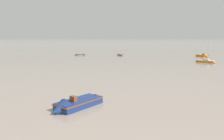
% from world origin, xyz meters
% --- Properties ---
extents(motorboat_moored_0, '(3.46, 5.73, 1.86)m').
position_xyz_m(motorboat_moored_0, '(25.35, 73.12, 0.26)').
color(motorboat_moored_0, orange).
rests_on(motorboat_moored_0, ground).
extents(motorboat_moored_1, '(5.49, 6.37, 2.16)m').
position_xyz_m(motorboat_moored_1, '(-9.70, 13.76, 0.30)').
color(motorboat_moored_1, navy).
rests_on(motorboat_moored_1, ground).
extents(rowboat_moored_1, '(4.20, 2.22, 0.63)m').
position_xyz_m(rowboat_moored_1, '(-19.98, 79.00, 0.17)').
color(rowboat_moored_1, gray).
rests_on(rowboat_moored_1, ground).
extents(sailboat_moored_1, '(5.52, 5.07, 6.42)m').
position_xyz_m(sailboat_moored_1, '(19.77, 56.07, 0.28)').
color(sailboat_moored_1, orange).
rests_on(sailboat_moored_1, ground).
extents(rowboat_moored_2, '(2.93, 4.51, 0.67)m').
position_xyz_m(rowboat_moored_2, '(-4.45, 78.40, 0.18)').
color(rowboat_moored_2, gray).
rests_on(rowboat_moored_2, ground).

